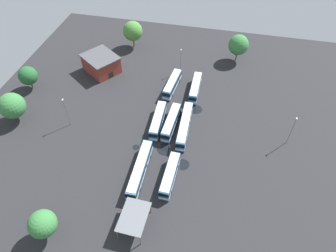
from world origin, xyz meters
TOP-DOWN VIEW (x-y plane):
  - ground_plane at (0.00, 0.00)m, footprint 114.74×114.74m
  - bus_row0_slot0 at (-16.70, -3.30)m, footprint 12.66×3.69m
  - bus_row0_slot2 at (-16.60, 4.12)m, footprint 12.42×2.67m
  - bus_row1_slot0 at (-0.13, -3.86)m, footprint 13.05×2.99m
  - bus_row1_slot1 at (-0.26, -0.07)m, footprint 12.93×3.16m
  - bus_row1_slot2 at (0.13, 3.84)m, footprint 16.26×3.03m
  - bus_row2_slot0 at (16.91, -4.08)m, footprint 16.23×2.78m
  - bus_row2_slot2 at (17.11, 3.41)m, footprint 12.11×2.78m
  - depot_building at (-20.89, -28.71)m, footprint 14.25×14.65m
  - maintenance_shelter at (30.07, -1.49)m, footprint 8.21×5.84m
  - lamp_post_mid_lot at (-1.36, 31.59)m, footprint 0.56×0.28m
  - lamp_post_by_building at (-25.98, -2.49)m, footprint 0.56×0.28m
  - lamp_post_near_entrance at (5.15, -28.29)m, footprint 0.56×0.28m
  - tree_east_edge at (-37.40, 15.45)m, footprint 6.93×6.93m
  - tree_north_edge at (-37.93, -22.63)m, footprint 7.08×7.08m
  - tree_south_edge at (-7.28, -47.31)m, footprint 5.86×5.86m
  - tree_northeast at (36.31, -18.46)m, footprint 5.79×5.79m
  - tree_west_edge at (6.73, -43.80)m, footprint 7.31×7.31m
  - puddle_back_corner at (8.16, 0.09)m, footprint 4.26×4.26m
  - puddle_near_shelter at (9.16, -7.63)m, footprint 1.92×1.92m
  - puddle_centre_drain at (11.96, 5.59)m, footprint 3.49×3.49m
  - puddle_between_rows at (4.92, -5.70)m, footprint 2.97×2.97m
  - puddle_front_lane at (-8.91, 5.55)m, footprint 4.03×4.03m

SIDE VIEW (x-z plane):
  - ground_plane at x=0.00m, z-range 0.00..0.00m
  - puddle_back_corner at x=8.16m, z-range 0.00..0.01m
  - puddle_near_shelter at x=9.16m, z-range 0.00..0.01m
  - puddle_centre_drain at x=11.96m, z-range 0.00..0.01m
  - puddle_between_rows at x=4.92m, z-range 0.00..0.01m
  - puddle_front_lane at x=-8.91m, z-range 0.00..0.01m
  - bus_row2_slot2 at x=17.11m, z-range 0.10..3.69m
  - bus_row0_slot2 at x=-16.60m, z-range 0.10..3.69m
  - bus_row0_slot0 at x=-16.70m, z-range 0.10..3.69m
  - bus_row1_slot1 at x=-0.26m, z-range 0.10..3.69m
  - bus_row1_slot0 at x=-0.13m, z-range 0.10..3.70m
  - bus_row1_slot2 at x=0.13m, z-range 0.10..3.70m
  - bus_row2_slot0 at x=16.91m, z-range 0.10..3.70m
  - depot_building at x=-20.89m, z-range 0.02..5.84m
  - maintenance_shelter at x=30.07m, z-range 1.73..5.63m
  - tree_south_edge at x=-7.28m, z-range 0.95..8.71m
  - lamp_post_by_building at x=-25.98m, z-range 0.42..9.35m
  - lamp_post_mid_lot at x=-1.36m, z-range 0.42..9.81m
  - lamp_post_near_entrance at x=5.15m, z-range 0.42..9.97m
  - tree_northeast at x=36.31m, z-range 1.21..9.46m
  - tree_west_edge at x=6.73m, z-range 0.93..10.10m
  - tree_east_edge at x=-37.40m, z-range 1.33..10.93m
  - tree_north_edge at x=-37.93m, z-range 1.39..11.26m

